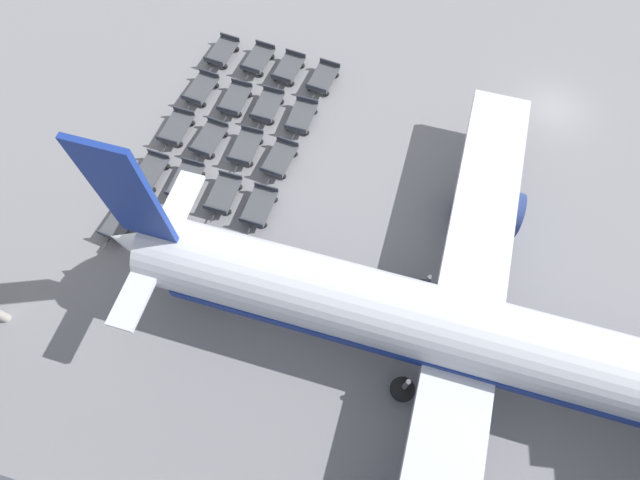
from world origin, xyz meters
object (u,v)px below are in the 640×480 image
Objects in this scene: baggage_dolly_row_near_col_c at (176,128)px; baggage_dolly_row_mid_a_col_c at (209,139)px; baggage_dolly_row_mid_a_col_d at (186,181)px; baggage_dolly_row_far_col_b at (301,117)px; baggage_dolly_row_mid_a_col_b at (235,99)px; baggage_dolly_row_mid_b_col_c at (246,147)px; airplane at (484,339)px; baggage_dolly_row_near_col_d at (150,172)px; baggage_dolly_row_mid_a_col_e at (156,231)px; baggage_dolly_row_mid_b_col_e at (193,247)px; baggage_dolly_row_mid_b_col_d at (223,194)px; baggage_dolly_row_mid_a_col_a at (258,60)px; baggage_dolly_row_far_col_c at (280,159)px; baggage_dolly_row_mid_b_col_a at (289,69)px; baggage_dolly_row_far_col_d at (259,207)px; baggage_dolly_row_near_col_b at (201,89)px; baggage_dolly_row_far_col_e at (233,257)px; baggage_dolly_row_mid_b_col_b at (267,106)px; baggage_dolly_row_near_col_e at (122,220)px; baggage_dolly_row_far_col_a at (323,79)px.

baggage_dolly_row_mid_a_col_c is (0.28, 2.40, 0.00)m from baggage_dolly_row_near_col_c.
baggage_dolly_row_far_col_b is (-6.74, 5.50, 0.00)m from baggage_dolly_row_mid_a_col_d.
baggage_dolly_row_mid_b_col_c is at bearing 28.86° from baggage_dolly_row_mid_a_col_b.
airplane reaches higher than baggage_dolly_row_near_col_d.
baggage_dolly_row_mid_a_col_e is at bearing -23.46° from baggage_dolly_row_mid_b_col_c.
baggage_dolly_row_near_col_c and baggage_dolly_row_mid_b_col_e have the same top height.
baggage_dolly_row_mid_a_col_e is at bearing -40.54° from baggage_dolly_row_mid_b_col_d.
baggage_dolly_row_near_col_d is 0.99× the size of baggage_dolly_row_mid_a_col_a.
baggage_dolly_row_mid_a_col_e is at bearing -38.77° from baggage_dolly_row_far_col_c.
baggage_dolly_row_mid_b_col_a is 1.01× the size of baggage_dolly_row_mid_b_col_d.
baggage_dolly_row_mid_a_col_a is 12.15m from baggage_dolly_row_far_col_d.
baggage_dolly_row_near_col_b is 1.01× the size of baggage_dolly_row_mid_a_col_d.
baggage_dolly_row_mid_b_col_e is (7.50, -0.62, 0.00)m from baggage_dolly_row_mid_b_col_c.
baggage_dolly_row_mid_a_col_a is 1.01× the size of baggage_dolly_row_far_col_e.
baggage_dolly_row_mid_b_col_b is 7.82m from baggage_dolly_row_far_col_d.
baggage_dolly_row_mid_b_col_a is 3.68m from baggage_dolly_row_mid_b_col_b.
airplane reaches higher than baggage_dolly_row_far_col_e.
baggage_dolly_row_near_col_d is 8.87m from baggage_dolly_row_mid_b_col_b.
baggage_dolly_row_far_col_c is (0.31, 2.38, 0.00)m from baggage_dolly_row_mid_b_col_c.
airplane is at bearing 41.38° from baggage_dolly_row_mid_b_col_a.
baggage_dolly_row_mid_a_col_d is at bearing -108.70° from airplane.
baggage_dolly_row_far_col_c is at bearing 175.49° from baggage_dolly_row_far_col_e.
baggage_dolly_row_near_col_c and baggage_dolly_row_mid_a_col_b have the same top height.
baggage_dolly_row_near_col_b is 1.01× the size of baggage_dolly_row_near_col_c.
baggage_dolly_row_far_col_e is (0.54, 7.16, 0.00)m from baggage_dolly_row_near_col_e.
baggage_dolly_row_far_col_c is (-9.28, -13.15, -2.82)m from airplane.
baggage_dolly_row_mid_b_col_d and baggage_dolly_row_mid_b_col_e have the same top height.
baggage_dolly_row_near_col_e is at bearing -28.09° from baggage_dolly_row_mid_b_col_b.
baggage_dolly_row_far_col_e is (14.79, 1.13, 0.00)m from baggage_dolly_row_mid_b_col_a.
baggage_dolly_row_mid_b_col_d is at bearing -4.40° from baggage_dolly_row_mid_b_col_a.
baggage_dolly_row_mid_a_col_c is (3.63, -0.48, 0.00)m from baggage_dolly_row_mid_a_col_b.
baggage_dolly_row_mid_b_col_d is 0.99× the size of baggage_dolly_row_far_col_a.
baggage_dolly_row_far_col_d is (4.27, 7.12, 0.00)m from baggage_dolly_row_near_col_c.
baggage_dolly_row_mid_a_col_c is 2.49m from baggage_dolly_row_mid_b_col_c.
baggage_dolly_row_mid_b_col_d is at bearing -22.54° from baggage_dolly_row_far_col_b.
baggage_dolly_row_far_col_e is (-2.06, -13.72, -2.82)m from airplane.
baggage_dolly_row_mid_b_col_b is 4.51m from baggage_dolly_row_far_col_a.
baggage_dolly_row_far_col_b is at bearing 122.37° from baggage_dolly_row_mid_a_col_c.
baggage_dolly_row_near_col_e and baggage_dolly_row_mid_a_col_a have the same top height.
baggage_dolly_row_mid_a_col_c is 1.01× the size of baggage_dolly_row_mid_a_col_e.
baggage_dolly_row_far_col_a is at bearing 148.37° from baggage_dolly_row_near_col_e.
baggage_dolly_row_far_col_c is 1.00× the size of baggage_dolly_row_far_col_e.
airplane is 11.52× the size of baggage_dolly_row_far_col_e.
baggage_dolly_row_mid_b_col_c and baggage_dolly_row_mid_b_col_e have the same top height.
baggage_dolly_row_mid_a_col_d is (10.94, -1.08, 0.00)m from baggage_dolly_row_mid_a_col_a.
baggage_dolly_row_far_col_a is (0.53, 4.92, 0.00)m from baggage_dolly_row_mid_a_col_a.
baggage_dolly_row_mid_b_col_b is at bearing -130.91° from airplane.
baggage_dolly_row_mid_a_col_c is 4.55m from baggage_dolly_row_mid_b_col_b.
baggage_dolly_row_mid_a_col_e is 2.49m from baggage_dolly_row_mid_b_col_e.
baggage_dolly_row_far_col_c and baggage_dolly_row_far_col_d have the same top height.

